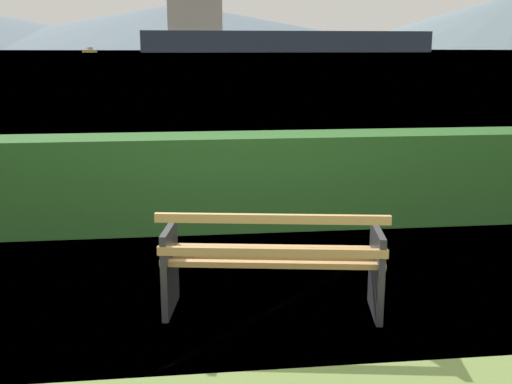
% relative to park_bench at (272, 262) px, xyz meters
% --- Properties ---
extents(ground_plane, '(1400.00, 1400.00, 0.00)m').
position_rel_park_bench_xyz_m(ground_plane, '(0.01, 0.06, -0.43)').
color(ground_plane, olive).
extents(water_surface, '(620.00, 620.00, 0.00)m').
position_rel_park_bench_xyz_m(water_surface, '(0.01, 309.13, -0.42)').
color(water_surface, '#7A99A8').
rests_on(water_surface, ground_plane).
extents(park_bench, '(1.75, 0.83, 0.87)m').
position_rel_park_bench_xyz_m(park_bench, '(0.00, 0.00, 0.00)').
color(park_bench, tan).
rests_on(park_bench, ground_plane).
extents(hedge_row, '(8.43, 0.68, 1.06)m').
position_rel_park_bench_xyz_m(hedge_row, '(0.01, 2.49, 0.10)').
color(hedge_row, '#285B23').
rests_on(hedge_row, ground_plane).
extents(cargo_ship_large, '(106.76, 17.53, 23.43)m').
position_rel_park_bench_xyz_m(cargo_ship_large, '(30.74, 229.91, 6.13)').
color(cargo_ship_large, '#2D384C').
rests_on(cargo_ship_large, water_surface).
extents(sailboat_mid, '(4.79, 4.45, 1.84)m').
position_rel_park_bench_xyz_m(sailboat_mid, '(-31.57, 224.00, 0.22)').
color(sailboat_mid, gold).
rests_on(sailboat_mid, water_surface).
extents(distant_hills, '(909.92, 435.65, 53.03)m').
position_rel_park_bench_xyz_m(distant_hills, '(40.73, 574.64, 21.99)').
color(distant_hills, slate).
rests_on(distant_hills, ground_plane).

